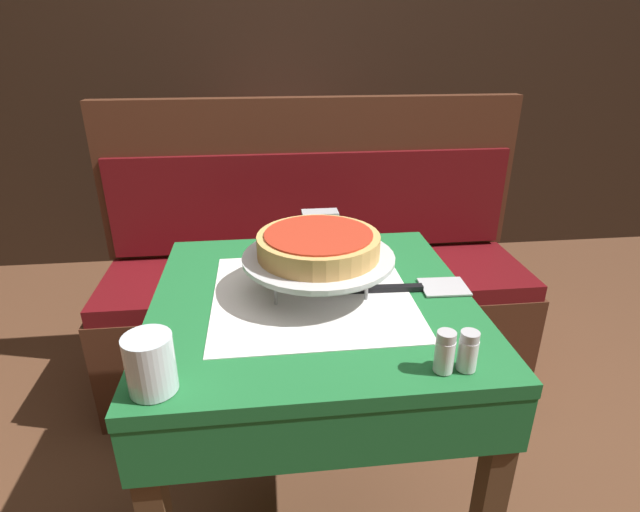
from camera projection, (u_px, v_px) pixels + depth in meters
name	position (u px, v px, depth m)	size (l,w,h in m)	color
dining_table_front	(312.00, 334.00, 1.17)	(0.71, 0.71, 0.77)	#1E6B33
dining_table_rear	(282.00, 174.00, 2.57)	(0.64, 0.64, 0.77)	red
booth_bench	(317.00, 303.00, 1.97)	(1.60, 0.48, 1.10)	#4C2819
back_wall_panel	(276.00, 54.00, 2.77)	(6.00, 0.04, 2.40)	black
pizza_pan_stand	(318.00, 259.00, 1.12)	(0.34, 0.34, 0.09)	#ADADB2
deep_dish_pizza	(318.00, 244.00, 1.10)	(0.27, 0.27, 0.05)	tan
pizza_server	(409.00, 288.00, 1.15)	(0.30, 0.09, 0.01)	#BCBCC1
water_glass_near	(150.00, 364.00, 0.81)	(0.08, 0.08, 0.10)	silver
salt_shaker	(445.00, 352.00, 0.86)	(0.03, 0.03, 0.08)	silver
pepper_shaker	(468.00, 351.00, 0.86)	(0.03, 0.03, 0.07)	silver
napkin_holder	(320.00, 227.00, 1.39)	(0.10, 0.05, 0.09)	#B2B2B7
condiment_caddy	(268.00, 139.00, 2.56)	(0.14, 0.14, 0.18)	black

